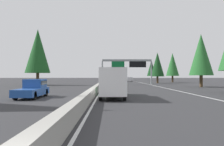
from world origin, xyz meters
The scene contains 17 objects.
ground_plane centered at (60.00, 0.00, 0.00)m, with size 320.00×320.00×0.00m, color #2D2D30.
median_barrier centered at (80.00, 0.30, 0.45)m, with size 180.00×0.56×0.90m, color #9E9B93.
shoulder_stripe_right centered at (70.00, -11.52, 0.01)m, with size 160.00×0.16×0.01m, color silver.
shoulder_stripe_median centered at (70.00, -0.25, 0.01)m, with size 160.00×0.16×0.01m, color silver.
sign_gantry_overhead centered at (52.24, -6.04, 5.02)m, with size 0.50×12.68×6.31m.
box_truck_far_center centered at (19.56, -1.81, 1.61)m, with size 8.50×2.40×2.95m.
sedan_distant_a centered at (34.51, -1.58, 0.68)m, with size 4.40×1.80×1.47m.
sedan_far_left centered at (77.77, -1.84, 0.68)m, with size 4.40×1.80×1.47m.
bus_mid_right centered at (90.17, -2.05, 1.72)m, with size 11.50×2.55×3.10m.
minivan_near_right centered at (82.68, -9.24, 0.95)m, with size 5.00×1.95×1.69m.
sedan_mid_center centered at (49.41, -1.89, 0.68)m, with size 4.40×1.80×1.47m.
oncoming_near centered at (19.77, 6.29, 0.91)m, with size 5.60×2.00×1.86m.
conifer_right_near centered at (40.08, -19.45, 6.34)m, with size 4.59×4.59×10.44m.
conifer_right_mid centered at (61.91, -15.65, 5.51)m, with size 3.99×3.99×9.07m.
conifer_right_far centered at (71.02, -22.71, 5.97)m, with size 4.33×4.33×9.84m.
conifer_right_distant centered at (100.14, -21.18, 5.78)m, with size 4.19×4.19×9.52m.
conifer_left_near centered at (48.70, 15.23, 7.95)m, with size 5.76×5.76×13.08m.
Camera 1 is at (-2.89, -1.52, 2.24)m, focal length 35.44 mm.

